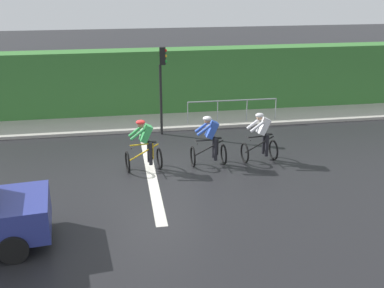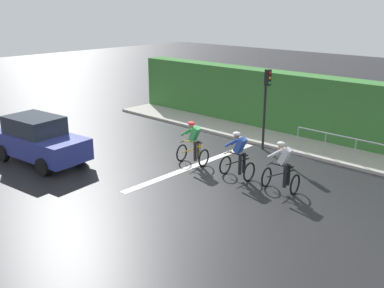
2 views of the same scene
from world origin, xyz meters
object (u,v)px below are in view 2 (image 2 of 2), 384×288
at_px(cyclist_mid, 193,144).
at_px(traffic_light_near_crossing, 266,97).
at_px(cyclist_second, 238,156).
at_px(car_navy, 39,140).
at_px(cyclist_lead, 282,168).
at_px(pedestrian_railing_kerbside, 340,141).

bearing_deg(cyclist_mid, traffic_light_near_crossing, 164.28).
bearing_deg(cyclist_mid, cyclist_second, 90.93).
distance_m(cyclist_mid, traffic_light_near_crossing, 3.73).
bearing_deg(cyclist_mid, car_navy, -50.03).
bearing_deg(car_navy, cyclist_mid, 129.97).
xyz_separation_m(cyclist_lead, pedestrian_railing_kerbside, (-4.02, 0.06, -0.00)).
height_order(cyclist_lead, traffic_light_near_crossing, traffic_light_near_crossing).
xyz_separation_m(traffic_light_near_crossing, pedestrian_railing_kerbside, (-0.80, 2.94, -1.43)).
xyz_separation_m(cyclist_second, traffic_light_near_crossing, (-3.29, -1.15, 1.43)).
height_order(car_navy, traffic_light_near_crossing, traffic_light_near_crossing).
distance_m(traffic_light_near_crossing, pedestrian_railing_kerbside, 3.36).
relative_size(car_navy, pedestrian_railing_kerbside, 1.14).
height_order(cyclist_lead, pedestrian_railing_kerbside, cyclist_lead).
xyz_separation_m(cyclist_second, pedestrian_railing_kerbside, (-4.09, 1.79, -0.00)).
bearing_deg(cyclist_lead, traffic_light_near_crossing, -138.25).
bearing_deg(car_navy, pedestrian_railing_kerbside, 133.30).
height_order(cyclist_mid, pedestrian_railing_kerbside, cyclist_mid).
relative_size(cyclist_lead, traffic_light_near_crossing, 0.50).
bearing_deg(cyclist_mid, pedestrian_railing_kerbside, 136.79).
bearing_deg(traffic_light_near_crossing, pedestrian_railing_kerbside, 105.25).
xyz_separation_m(cyclist_second, car_navy, (3.83, -6.62, 0.08)).
distance_m(cyclist_second, cyclist_mid, 2.08).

